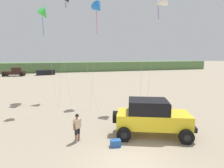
{
  "coord_description": "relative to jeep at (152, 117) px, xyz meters",
  "views": [
    {
      "loc": [
        -2.96,
        -7.82,
        5.02
      ],
      "look_at": [
        0.2,
        3.65,
        3.15
      ],
      "focal_mm": 30.9,
      "sensor_mm": 36.0,
      "label": 1
    }
  ],
  "objects": [
    {
      "name": "cooler_box",
      "position": [
        -2.57,
        -0.82,
        -1.01
      ],
      "size": [
        0.6,
        0.43,
        0.38
      ],
      "primitive_type": "cube",
      "rotation": [
        0.0,
        0.0,
        -0.12
      ],
      "color": "#23519E",
      "rests_on": "ground_plane"
    },
    {
      "name": "person_watching",
      "position": [
        -4.53,
        0.33,
        -0.26
      ],
      "size": [
        0.5,
        0.47,
        1.67
      ],
      "color": "#8C664C",
      "rests_on": "ground_plane"
    },
    {
      "name": "distant_sedan",
      "position": [
        -8.56,
        38.67,
        -0.6
      ],
      "size": [
        4.45,
        2.49,
        1.2
      ],
      "primitive_type": "cube",
      "rotation": [
        0.0,
        0.0,
        0.2
      ],
      "color": "black",
      "rests_on": "ground_plane"
    },
    {
      "name": "jeep",
      "position": [
        0.0,
        0.0,
        0.0
      ],
      "size": [
        4.99,
        3.75,
        2.26
      ],
      "color": "yellow",
      "rests_on": "ground_plane"
    },
    {
      "name": "kite_blue_swept",
      "position": [
        3.31,
        5.51,
        8.24
      ],
      "size": [
        2.91,
        2.83,
        10.18
      ],
      "color": "white",
      "rests_on": "ground_plane"
    },
    {
      "name": "kite_red_delta",
      "position": [
        -6.67,
        11.58,
        7.88
      ],
      "size": [
        1.88,
        5.71,
        9.82
      ],
      "color": "green",
      "rests_on": "ground_plane"
    },
    {
      "name": "ground_plane",
      "position": [
        -2.43,
        -2.5,
        -1.2
      ],
      "size": [
        220.0,
        220.0,
        0.0
      ],
      "primitive_type": "plane",
      "color": "gray"
    },
    {
      "name": "distant_pickup",
      "position": [
        -15.24,
        38.07,
        -0.26
      ],
      "size": [
        4.79,
        2.86,
        1.98
      ],
      "color": "black",
      "rests_on": "ground_plane"
    },
    {
      "name": "kite_green_box",
      "position": [
        -1.58,
        8.47,
        8.11
      ],
      "size": [
        2.1,
        2.95,
        10.04
      ],
      "color": "blue",
      "rests_on": "ground_plane"
    },
    {
      "name": "dune_ridge",
      "position": [
        -3.68,
        46.72,
        0.13
      ],
      "size": [
        90.0,
        6.21,
        2.67
      ],
      "primitive_type": "cube",
      "color": "#567A47",
      "rests_on": "ground_plane"
    }
  ]
}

